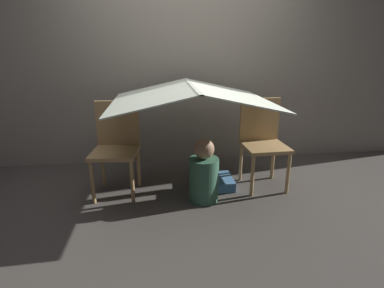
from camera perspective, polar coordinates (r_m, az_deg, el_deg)
The scene contains 7 objects.
ground_plane at distance 2.98m, azimuth 0.37°, elevation -10.14°, with size 8.80×8.80×0.00m, color #47423D.
wall_back at distance 3.71m, azimuth -1.69°, elevation 15.61°, with size 7.00×0.05×2.50m.
chair_left at distance 3.02m, azimuth -14.23°, elevation 0.01°, with size 0.47×0.47×0.90m.
chair_right at distance 3.17m, azimuth 13.28°, elevation 0.95°, with size 0.44×0.44×0.90m.
sheet_canopy at distance 2.82m, azimuth 0.00°, elevation 9.52°, with size 1.49×1.23×0.17m.
person_front at distance 2.83m, azimuth 2.25°, elevation -5.80°, with size 0.28×0.28×0.61m.
floor_cushion at distance 3.18m, azimuth 3.78°, elevation -7.25°, with size 0.43×0.35×0.10m.
Camera 1 is at (-0.32, -2.61, 1.40)m, focal length 28.00 mm.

